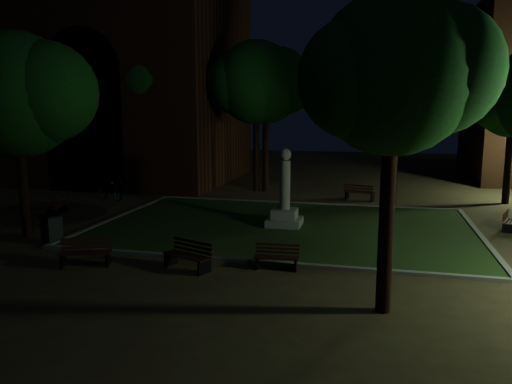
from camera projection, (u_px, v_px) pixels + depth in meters
ground at (275, 239)px, 18.85m from camera, size 80.00×80.00×0.00m
lawn at (284, 226)px, 20.76m from camera, size 15.00×10.00×0.08m
lawn_kerb at (284, 226)px, 20.76m from camera, size 15.40×10.40×0.12m
monument at (285, 205)px, 20.61m from camera, size 1.40×1.40×3.20m
building_main at (91, 72)px, 34.51m from camera, size 20.00×12.00×15.00m
tree_west at (18, 95)px, 18.38m from camera, size 5.71×4.66×7.71m
tree_north_wl at (258, 82)px, 28.90m from camera, size 5.94×4.85×8.82m
tree_north_er at (400, 86)px, 24.06m from camera, size 6.51×5.32×8.64m
tree_se at (397, 75)px, 11.20m from camera, size 4.56×3.72×7.50m
tree_nw at (159, 82)px, 29.90m from camera, size 6.30×5.14×9.04m
tree_far_north at (267, 85)px, 28.88m from camera, size 5.46×4.46×8.46m
lamppost_nw at (115, 134)px, 31.63m from camera, size 1.18×0.28×4.73m
bench_near_left at (189, 256)px, 15.28m from camera, size 1.69×1.12×0.88m
bench_near_right at (277, 257)px, 15.35m from camera, size 1.40×0.57×0.75m
bench_west_near at (86, 253)px, 15.63m from camera, size 1.65×1.06×0.86m
bench_left_side at (58, 207)px, 23.15m from camera, size 0.73×1.46×0.77m
bench_right_side at (510, 222)px, 20.21m from camera, size 0.92×1.45×0.75m
bench_far_side at (359, 193)px, 26.71m from camera, size 1.70×0.98×0.88m
trash_bin at (52, 229)px, 18.18m from camera, size 0.82×0.82×1.07m
bicycle at (110, 190)px, 26.94m from camera, size 2.06×1.38×1.02m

